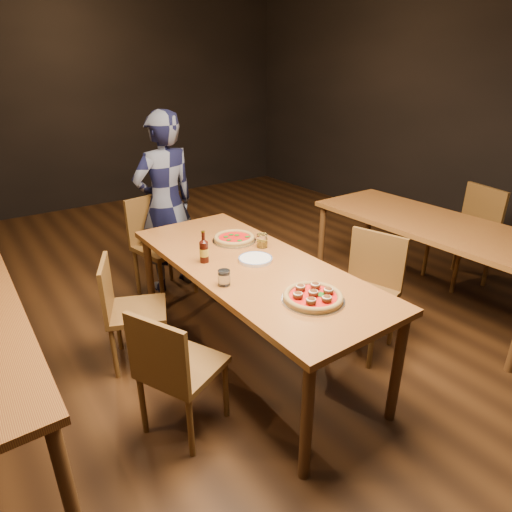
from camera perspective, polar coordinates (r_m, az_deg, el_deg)
ground at (r=3.15m, az=-0.54°, el=-13.48°), size 9.00×9.00×0.00m
room_shell at (r=2.51m, az=-0.72°, el=22.60°), size 9.00×9.00×9.00m
table_main at (r=2.80m, az=-0.60°, el=-2.33°), size 0.80×2.00×0.75m
table_right at (r=3.85m, az=22.47°, el=3.27°), size 0.80×2.00×0.75m
chair_main_nw at (r=2.45m, az=-9.76°, el=-14.17°), size 0.51×0.51×0.83m
chair_main_sw at (r=3.03m, az=-15.55°, el=-6.92°), size 0.50×0.50×0.81m
chair_main_e at (r=3.13m, az=14.00°, el=-4.91°), size 0.51×0.51×0.89m
chair_end at (r=3.87m, az=-12.20°, el=1.26°), size 0.51×0.51×0.93m
chair_nbr_right at (r=4.45m, az=25.70°, el=2.61°), size 0.55×0.55×0.96m
pizza_meatball at (r=2.35m, az=7.62°, el=-5.35°), size 0.35×0.35×0.06m
pizza_margherita at (r=3.12m, az=-2.92°, el=2.38°), size 0.32×0.32×0.04m
plate_stack at (r=2.80m, az=-0.08°, el=-0.43°), size 0.22×0.22×0.02m
beer_bottle at (r=2.78m, az=-6.94°, el=0.62°), size 0.06×0.06×0.21m
water_glass at (r=2.48m, az=-4.28°, el=-2.90°), size 0.07×0.07×0.09m
amber_glass at (r=3.00m, az=0.82°, el=2.08°), size 0.08×0.08×0.10m
diner at (r=3.89m, az=-11.94°, el=6.76°), size 0.63×0.45×1.61m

